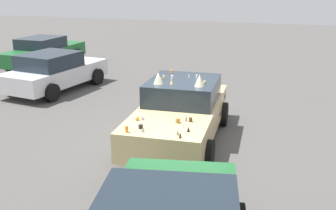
{
  "coord_description": "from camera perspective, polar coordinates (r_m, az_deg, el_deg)",
  "views": [
    {
      "loc": [
        -8.88,
        -2.54,
        3.85
      ],
      "look_at": [
        0.0,
        0.3,
        0.9
      ],
      "focal_mm": 42.1,
      "sensor_mm": 36.0,
      "label": 1
    }
  ],
  "objects": [
    {
      "name": "parked_sedan_far_right",
      "position": [
        19.37,
        -17.54,
        7.36
      ],
      "size": [
        4.54,
        2.04,
        1.38
      ],
      "rotation": [
        0.0,
        0.0,
        -0.02
      ],
      "color": "#1E602D",
      "rests_on": "ground"
    },
    {
      "name": "parked_sedan_row_back_center",
      "position": [
        14.97,
        -16.11,
        4.71
      ],
      "size": [
        4.3,
        2.43,
        1.4
      ],
      "rotation": [
        0.0,
        0.0,
        -0.14
      ],
      "color": "silver",
      "rests_on": "ground"
    },
    {
      "name": "art_car_decorated",
      "position": [
        9.83,
        1.79,
        -0.95
      ],
      "size": [
        4.56,
        2.29,
        1.76
      ],
      "rotation": [
        0.0,
        0.0,
        3.2
      ],
      "color": "#D8BC7F",
      "rests_on": "ground"
    },
    {
      "name": "ground_plane",
      "position": [
        10.01,
        1.64,
        -5.08
      ],
      "size": [
        60.0,
        60.0,
        0.0
      ],
      "primitive_type": "plane",
      "color": "#514F4C"
    }
  ]
}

